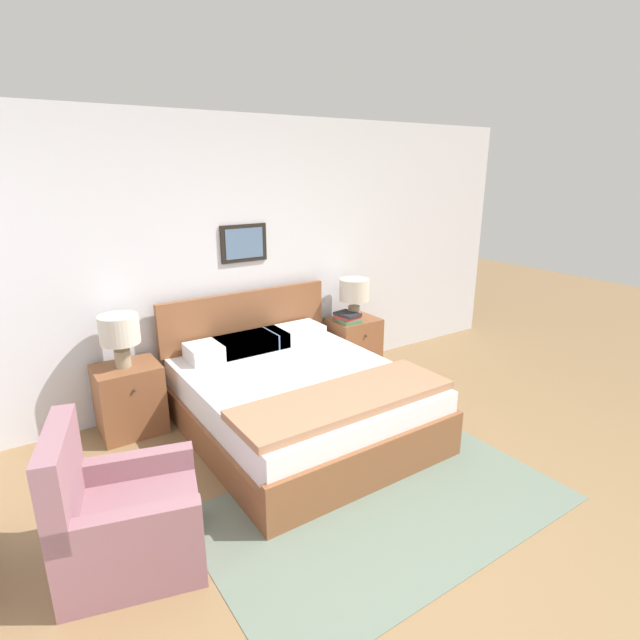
{
  "coord_description": "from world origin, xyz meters",
  "views": [
    {
      "loc": [
        -1.92,
        -1.58,
        2.16
      ],
      "look_at": [
        0.14,
        1.48,
        1.01
      ],
      "focal_mm": 28.0,
      "sensor_mm": 36.0,
      "label": 1
    }
  ],
  "objects": [
    {
      "name": "armchair",
      "position": [
        -1.54,
        0.93,
        0.28
      ],
      "size": [
        0.88,
        0.82,
        0.88
      ],
      "rotation": [
        0.0,
        0.0,
        -1.84
      ],
      "color": "#8E606B",
      "rests_on": "ground_plane"
    },
    {
      "name": "table_lamp_near_window",
      "position": [
        -1.14,
        2.43,
        0.89
      ],
      "size": [
        0.31,
        0.31,
        0.43
      ],
      "color": "gray",
      "rests_on": "nightstand_near_window"
    },
    {
      "name": "area_rug_main",
      "position": [
        -0.0,
        0.48,
        0.0
      ],
      "size": [
        2.38,
        1.42,
        0.01
      ],
      "color": "slate",
      "rests_on": "ground_plane"
    },
    {
      "name": "book_thick_bottom",
      "position": [
        1.1,
        2.38,
        0.61
      ],
      "size": [
        0.22,
        0.28,
        0.04
      ],
      "rotation": [
        0.0,
        0.0,
        -0.08
      ],
      "color": "#4C7551",
      "rests_on": "nightstand_by_door"
    },
    {
      "name": "nightstand_near_window",
      "position": [
        -1.13,
        2.43,
        0.3
      ],
      "size": [
        0.51,
        0.44,
        0.59
      ],
      "color": "brown",
      "rests_on": "ground_plane"
    },
    {
      "name": "bed",
      "position": [
        0.04,
        1.67,
        0.3
      ],
      "size": [
        1.7,
        1.99,
        1.02
      ],
      "color": "brown",
      "rests_on": "ground_plane"
    },
    {
      "name": "book_hardcover_middle",
      "position": [
        1.1,
        2.38,
        0.64
      ],
      "size": [
        0.23,
        0.25,
        0.03
      ],
      "rotation": [
        0.0,
        0.0,
        0.16
      ],
      "color": "#B7332D",
      "rests_on": "book_thick_bottom"
    },
    {
      "name": "nightstand_by_door",
      "position": [
        1.22,
        2.43,
        0.3
      ],
      "size": [
        0.51,
        0.44,
        0.59
      ],
      "color": "brown",
      "rests_on": "ground_plane"
    },
    {
      "name": "ground_plane",
      "position": [
        0.0,
        0.0,
        0.0
      ],
      "size": [
        16.0,
        16.0,
        0.0
      ],
      "primitive_type": "plane",
      "color": "olive"
    },
    {
      "name": "wall_back",
      "position": [
        0.0,
        2.71,
        1.3
      ],
      "size": [
        6.98,
        0.09,
        2.6
      ],
      "color": "silver",
      "rests_on": "ground_plane"
    },
    {
      "name": "table_lamp_by_door",
      "position": [
        1.22,
        2.43,
        0.89
      ],
      "size": [
        0.31,
        0.31,
        0.43
      ],
      "color": "gray",
      "rests_on": "nightstand_by_door"
    },
    {
      "name": "book_novel_upper",
      "position": [
        1.1,
        2.38,
        0.67
      ],
      "size": [
        0.22,
        0.27,
        0.03
      ],
      "rotation": [
        0.0,
        0.0,
        0.16
      ],
      "color": "#232328",
      "rests_on": "book_hardcover_middle"
    }
  ]
}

